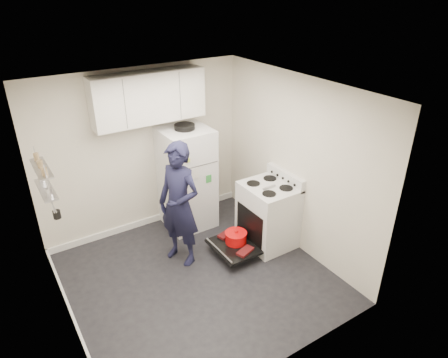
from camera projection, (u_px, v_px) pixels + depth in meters
room at (191, 198)px, 4.77m from camera, size 3.21×3.21×2.51m
electric_range at (267, 215)px, 5.82m from camera, size 0.66×0.76×1.10m
open_oven_door at (235, 242)px, 5.70m from camera, size 0.55×0.72×0.24m
refrigerator at (187, 178)px, 6.15m from camera, size 0.72×0.74×1.68m
upper_cabinets at (149, 97)px, 5.49m from camera, size 1.60×0.33×0.70m
wall_shelf_rack at (44, 179)px, 4.19m from camera, size 0.14×0.60×0.61m
person at (179, 205)px, 5.29m from camera, size 0.64×0.76×1.75m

